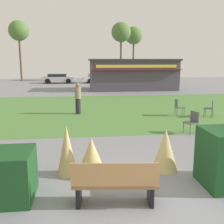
% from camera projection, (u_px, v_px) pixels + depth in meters
% --- Properties ---
extents(ground_plane, '(80.00, 80.00, 0.00)m').
position_uv_depth(ground_plane, '(148.00, 205.00, 5.35)').
color(ground_plane, slate).
extents(lawn_patch, '(36.00, 12.00, 0.01)m').
position_uv_depth(lawn_patch, '(103.00, 109.00, 16.07)').
color(lawn_patch, '#4C7A38').
rests_on(lawn_patch, ground_plane).
extents(park_bench, '(1.75, 0.70, 0.95)m').
position_uv_depth(park_bench, '(115.00, 183.00, 5.25)').
color(park_bench, '#9E7547').
rests_on(park_bench, ground_plane).
extents(ornamental_grass_behind_left, '(0.78, 0.78, 1.01)m').
position_uv_depth(ornamental_grass_behind_left, '(92.00, 157.00, 6.60)').
color(ornamental_grass_behind_left, tan).
rests_on(ornamental_grass_behind_left, ground_plane).
extents(ornamental_grass_behind_right, '(0.52, 0.52, 1.30)m').
position_uv_depth(ornamental_grass_behind_right, '(67.00, 150.00, 6.67)').
color(ornamental_grass_behind_right, tan).
rests_on(ornamental_grass_behind_right, ground_plane).
extents(ornamental_grass_behind_center, '(0.67, 0.67, 1.12)m').
position_uv_depth(ornamental_grass_behind_center, '(165.00, 150.00, 6.99)').
color(ornamental_grass_behind_center, tan).
rests_on(ornamental_grass_behind_center, ground_plane).
extents(food_kiosk, '(8.76, 4.22, 3.04)m').
position_uv_depth(food_kiosk, '(133.00, 74.00, 26.49)').
color(food_kiosk, '#47424C').
rests_on(food_kiosk, ground_plane).
extents(cafe_chair_west, '(0.57, 0.57, 0.89)m').
position_uv_depth(cafe_chair_west, '(192.00, 121.00, 10.53)').
color(cafe_chair_west, '#4C5156').
rests_on(cafe_chair_west, ground_plane).
extents(cafe_chair_east, '(0.62, 0.62, 0.89)m').
position_uv_depth(cafe_chair_east, '(211.00, 107.00, 13.66)').
color(cafe_chair_east, '#4C5156').
rests_on(cafe_chair_east, ground_plane).
extents(cafe_chair_center, '(0.48, 0.48, 0.89)m').
position_uv_depth(cafe_chair_center, '(178.00, 106.00, 13.95)').
color(cafe_chair_center, '#4C5156').
rests_on(cafe_chair_center, ground_plane).
extents(person_strolling, '(0.34, 0.34, 1.69)m').
position_uv_depth(person_strolling, '(78.00, 98.00, 14.37)').
color(person_strolling, '#23232D').
rests_on(person_strolling, ground_plane).
extents(parked_car_west_slot, '(4.24, 2.13, 1.20)m').
position_uv_depth(parked_car_west_slot, '(58.00, 78.00, 34.30)').
color(parked_car_west_slot, '#B7BABF').
rests_on(parked_car_west_slot, ground_plane).
extents(parked_car_center_slot, '(4.36, 2.37, 1.20)m').
position_uv_depth(parked_car_center_slot, '(99.00, 78.00, 34.91)').
color(parked_car_center_slot, silver).
rests_on(parked_car_center_slot, ground_plane).
extents(tree_left_bg, '(2.80, 2.80, 8.29)m').
position_uv_depth(tree_left_bg, '(121.00, 33.00, 37.71)').
color(tree_left_bg, brown).
rests_on(tree_left_bg, ground_plane).
extents(tree_right_bg, '(2.80, 2.80, 8.40)m').
position_uv_depth(tree_right_bg, '(19.00, 31.00, 36.82)').
color(tree_right_bg, brown).
rests_on(tree_right_bg, ground_plane).
extents(tree_center_bg, '(2.80, 2.80, 8.23)m').
position_uv_depth(tree_center_bg, '(134.00, 36.00, 42.21)').
color(tree_center_bg, brown).
rests_on(tree_center_bg, ground_plane).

